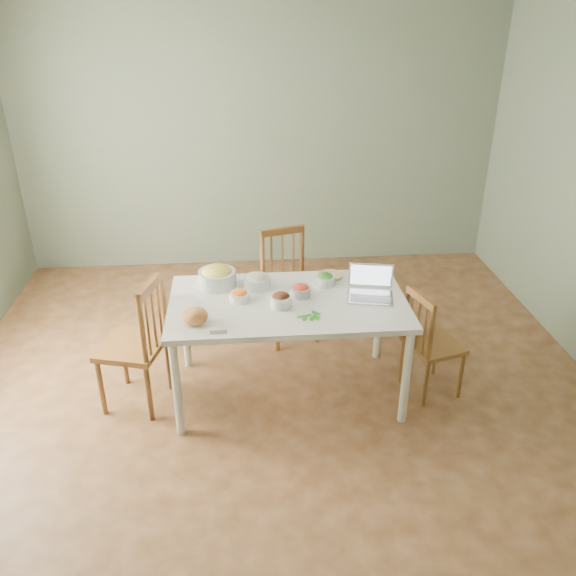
{
  "coord_description": "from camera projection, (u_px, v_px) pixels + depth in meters",
  "views": [
    {
      "loc": [
        -0.24,
        -3.63,
        2.76
      ],
      "look_at": [
        0.08,
        0.03,
        0.89
      ],
      "focal_mm": 36.69,
      "sensor_mm": 36.0,
      "label": 1
    }
  ],
  "objects": [
    {
      "name": "floor",
      "position": [
        278.0,
        394.0,
        4.49
      ],
      "size": [
        5.0,
        5.0,
        0.0
      ],
      "primitive_type": "cube",
      "color": "#4B2B13",
      "rests_on": "ground"
    },
    {
      "name": "bowl_onion",
      "position": [
        257.0,
        281.0,
        4.33
      ],
      "size": [
        0.21,
        0.21,
        0.11
      ],
      "primitive_type": null,
      "rotation": [
        0.0,
        0.0,
        -0.06
      ],
      "color": "beige",
      "rests_on": "dining_table"
    },
    {
      "name": "wall_back",
      "position": [
        260.0,
        142.0,
        6.1
      ],
      "size": [
        5.0,
        0.0,
        2.7
      ],
      "primitive_type": "cube",
      "color": "#60755A",
      "rests_on": "ground"
    },
    {
      "name": "bowl_redpep",
      "position": [
        300.0,
        291.0,
        4.21
      ],
      "size": [
        0.19,
        0.19,
        0.09
      ],
      "primitive_type": null,
      "rotation": [
        0.0,
        0.0,
        0.33
      ],
      "color": "red",
      "rests_on": "dining_table"
    },
    {
      "name": "chair_left",
      "position": [
        132.0,
        343.0,
        4.2
      ],
      "size": [
        0.53,
        0.54,
        1.01
      ],
      "primitive_type": null,
      "rotation": [
        0.0,
        0.0,
        -1.84
      ],
      "color": "#5A3012",
      "rests_on": "floor"
    },
    {
      "name": "dining_table",
      "position": [
        288.0,
        348.0,
        4.35
      ],
      "size": [
        1.68,
        0.95,
        0.79
      ],
      "primitive_type": null,
      "color": "white",
      "rests_on": "floor"
    },
    {
      "name": "laptop",
      "position": [
        371.0,
        285.0,
        4.15
      ],
      "size": [
        0.37,
        0.34,
        0.22
      ],
      "primitive_type": null,
      "rotation": [
        0.0,
        0.0,
        -0.21
      ],
      "color": "silver",
      "rests_on": "dining_table"
    },
    {
      "name": "basil_bunch",
      "position": [
        308.0,
        315.0,
        3.96
      ],
      "size": [
        0.18,
        0.18,
        0.02
      ],
      "primitive_type": null,
      "color": "#175112",
      "rests_on": "dining_table"
    },
    {
      "name": "bread_boule",
      "position": [
        195.0,
        316.0,
        3.86
      ],
      "size": [
        0.21,
        0.21,
        0.11
      ],
      "primitive_type": "ellipsoid",
      "rotation": [
        0.0,
        0.0,
        0.33
      ],
      "color": "#CA813E",
      "rests_on": "dining_table"
    },
    {
      "name": "bowl_broccoli",
      "position": [
        325.0,
        279.0,
        4.38
      ],
      "size": [
        0.16,
        0.16,
        0.09
      ],
      "primitive_type": null,
      "rotation": [
        0.0,
        0.0,
        -0.12
      ],
      "color": "#1A4C1B",
      "rests_on": "dining_table"
    },
    {
      "name": "flatbread",
      "position": [
        330.0,
        275.0,
        4.52
      ],
      "size": [
        0.22,
        0.22,
        0.02
      ],
      "primitive_type": "cylinder",
      "rotation": [
        0.0,
        0.0,
        0.11
      ],
      "color": "#C9B67E",
      "rests_on": "dining_table"
    },
    {
      "name": "butter_stick",
      "position": [
        218.0,
        331.0,
        3.77
      ],
      "size": [
        0.11,
        0.04,
        0.03
      ],
      "primitive_type": "cube",
      "rotation": [
        0.0,
        0.0,
        0.1
      ],
      "color": "white",
      "rests_on": "dining_table"
    },
    {
      "name": "bowl_squash",
      "position": [
        217.0,
        276.0,
        4.34
      ],
      "size": [
        0.36,
        0.36,
        0.16
      ],
      "primitive_type": null,
      "rotation": [
        0.0,
        0.0,
        0.36
      ],
      "color": "gold",
      "rests_on": "dining_table"
    },
    {
      "name": "chair_right",
      "position": [
        434.0,
        342.0,
        4.35
      ],
      "size": [
        0.45,
        0.46,
        0.86
      ],
      "primitive_type": null,
      "rotation": [
        0.0,
        0.0,
        1.86
      ],
      "color": "#5A3012",
      "rests_on": "floor"
    },
    {
      "name": "bowl_mushroom",
      "position": [
        281.0,
        300.0,
        4.07
      ],
      "size": [
        0.16,
        0.16,
        0.1
      ],
      "primitive_type": null,
      "rotation": [
        0.0,
        0.0,
        0.05
      ],
      "color": "#3E150C",
      "rests_on": "dining_table"
    },
    {
      "name": "wall_front",
      "position": [
        336.0,
        547.0,
        1.66
      ],
      "size": [
        5.0,
        0.0,
        2.7
      ],
      "primitive_type": "cube",
      "color": "#60755A",
      "rests_on": "ground"
    },
    {
      "name": "chair_far",
      "position": [
        290.0,
        288.0,
        5.02
      ],
      "size": [
        0.52,
        0.51,
        0.97
      ],
      "primitive_type": null,
      "rotation": [
        0.0,
        0.0,
        0.28
      ],
      "color": "#5A3012",
      "rests_on": "floor"
    },
    {
      "name": "bowl_carrot",
      "position": [
        240.0,
        296.0,
        4.15
      ],
      "size": [
        0.18,
        0.18,
        0.08
      ],
      "primitive_type": null,
      "rotation": [
        0.0,
        0.0,
        0.34
      ],
      "color": "#F65C1D",
      "rests_on": "dining_table"
    },
    {
      "name": "ceiling",
      "position": [
        274.0,
        1.0,
        3.27
      ],
      "size": [
        5.0,
        5.0,
        0.0
      ],
      "primitive_type": "cube",
      "color": "white",
      "rests_on": "ground"
    }
  ]
}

